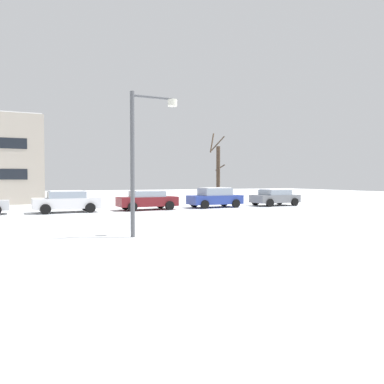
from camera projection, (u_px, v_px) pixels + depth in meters
road_surface at (2, 224)px, 17.44m from camera, size 80.00×9.18×0.00m
street_lamp at (141, 148)px, 13.57m from camera, size 1.83×0.36×5.36m
parked_car_white at (67, 201)px, 23.81m from camera, size 4.22×2.25×1.42m
parked_car_maroon at (147, 200)px, 25.86m from camera, size 4.20×2.15×1.39m
parked_car_blue at (215, 197)px, 28.10m from camera, size 4.19×2.15×1.54m
parked_car_gray at (275, 197)px, 30.05m from camera, size 3.93×2.28×1.36m
tree_far_mid at (218, 172)px, 32.77m from camera, size 1.72×1.05×6.35m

